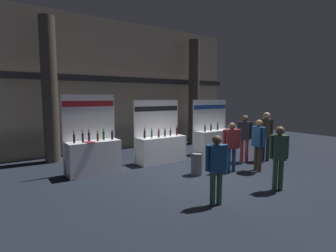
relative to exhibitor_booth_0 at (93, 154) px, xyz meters
name	(u,v)px	position (x,y,z in m)	size (l,w,h in m)	color
ground_plane	(199,174)	(2.69, -1.94, -0.63)	(24.00, 24.00, 0.00)	black
hall_colonnade	(126,87)	(2.69, 3.21, 2.24)	(11.78, 1.35, 5.80)	tan
exhibitor_booth_0	(93,154)	(0.00, 0.00, 0.00)	(1.68, 0.72, 2.49)	white
exhibitor_booth_1	(161,147)	(2.58, 0.07, -0.05)	(1.93, 0.66, 2.30)	white
exhibitor_booth_2	(214,140)	(5.30, 0.06, -0.04)	(1.91, 0.66, 2.29)	white
trash_bin	(197,164)	(2.61, -1.93, -0.29)	(0.38, 0.38, 0.68)	slate
visitor_0	(232,143)	(3.73, -2.31, 0.32)	(0.59, 0.36, 1.60)	navy
visitor_1	(245,134)	(5.13, -1.69, 0.41)	(0.38, 0.50, 1.75)	maroon
visitor_2	(266,132)	(5.92, -2.04, 0.48)	(0.35, 0.48, 1.85)	#23232D
visitor_3	(258,141)	(4.52, -2.73, 0.37)	(0.31, 0.55, 1.69)	#47382D
visitor_4	(279,153)	(3.43, -4.15, 0.35)	(0.38, 0.38, 1.67)	#33563D
visitor_5	(217,164)	(1.45, -3.91, 0.29)	(0.50, 0.32, 1.58)	#33563D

